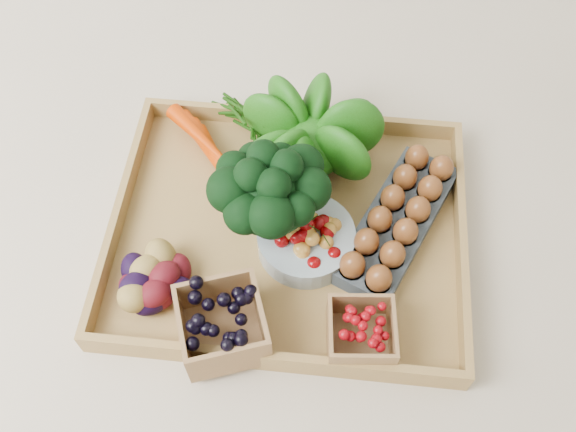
# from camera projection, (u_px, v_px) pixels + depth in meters

# --- Properties ---
(ground) EXTENTS (4.00, 4.00, 0.00)m
(ground) POSITION_uv_depth(u_px,v_px,m) (288.00, 236.00, 1.03)
(ground) COLOR beige
(ground) RESTS_ON ground
(tray) EXTENTS (0.55, 0.45, 0.01)m
(tray) POSITION_uv_depth(u_px,v_px,m) (288.00, 233.00, 1.03)
(tray) COLOR #A78246
(tray) RESTS_ON ground
(carrots) EXTENTS (0.19, 0.14, 0.05)m
(carrots) POSITION_uv_depth(u_px,v_px,m) (211.00, 151.00, 1.08)
(carrots) COLOR #D23600
(carrots) RESTS_ON tray
(lettuce) EXTENTS (0.16, 0.16, 0.16)m
(lettuce) POSITION_uv_depth(u_px,v_px,m) (311.00, 132.00, 1.02)
(lettuce) COLOR #17450A
(lettuce) RESTS_ON tray
(broccoli) EXTENTS (0.17, 0.17, 0.13)m
(broccoli) POSITION_uv_depth(u_px,v_px,m) (270.00, 207.00, 0.96)
(broccoli) COLOR black
(broccoli) RESTS_ON tray
(cherry_bowl) EXTENTS (0.15, 0.15, 0.04)m
(cherry_bowl) POSITION_uv_depth(u_px,v_px,m) (306.00, 240.00, 0.99)
(cherry_bowl) COLOR #8C9EA5
(cherry_bowl) RESTS_ON tray
(egg_carton) EXTENTS (0.20, 0.29, 0.03)m
(egg_carton) POSITION_uv_depth(u_px,v_px,m) (396.00, 224.00, 1.01)
(egg_carton) COLOR #3D474D
(egg_carton) RESTS_ON tray
(potatoes) EXTENTS (0.14, 0.14, 0.08)m
(potatoes) POSITION_uv_depth(u_px,v_px,m) (150.00, 280.00, 0.93)
(potatoes) COLOR #450B11
(potatoes) RESTS_ON tray
(punnet_blackberry) EXTENTS (0.15, 0.15, 0.08)m
(punnet_blackberry) POSITION_uv_depth(u_px,v_px,m) (222.00, 325.00, 0.89)
(punnet_blackberry) COLOR black
(punnet_blackberry) RESTS_ON tray
(punnet_raspberry) EXTENTS (0.10, 0.10, 0.06)m
(punnet_raspberry) POSITION_uv_depth(u_px,v_px,m) (361.00, 333.00, 0.89)
(punnet_raspberry) COLOR maroon
(punnet_raspberry) RESTS_ON tray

